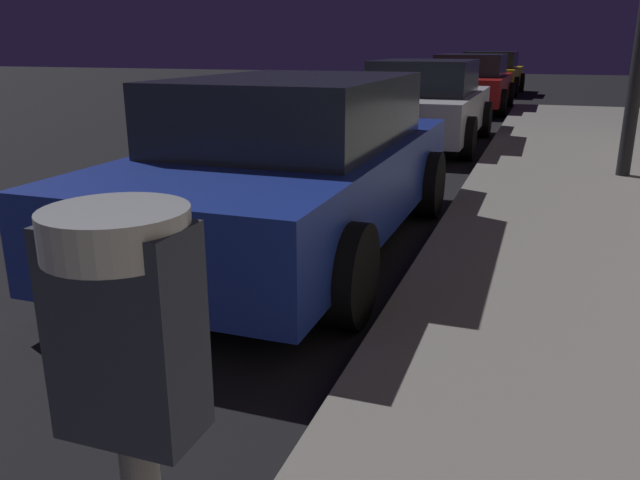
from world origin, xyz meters
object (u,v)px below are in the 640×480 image
Objects in this scene: car_blue at (294,164)px; car_red at (470,82)px; parking_meter at (136,432)px; car_silver at (425,104)px; car_yellow_cab at (491,73)px.

car_red is at bearing 90.00° from car_blue.
parking_meter is 4.53m from car_blue.
car_red is (-1.46, 16.77, -0.45)m from parking_meter.
car_silver is at bearing 90.00° from car_blue.
car_silver and car_yellow_cab have the same top height.
car_red and car_yellow_cab have the same top height.
car_yellow_cab is at bearing 90.02° from car_red.
car_blue is 1.07× the size of car_yellow_cab.
car_yellow_cab is at bearing 90.01° from car_blue.
car_blue is (-1.46, 4.27, -0.45)m from parking_meter.
car_silver is at bearing -89.99° from car_yellow_cab.
car_yellow_cab is at bearing 93.68° from parking_meter.
parking_meter is at bearing -81.93° from car_silver.
car_red is (-0.00, 6.45, 0.01)m from car_silver.
car_red is 6.05m from car_yellow_cab.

